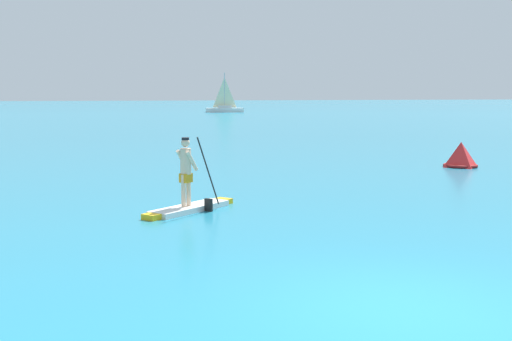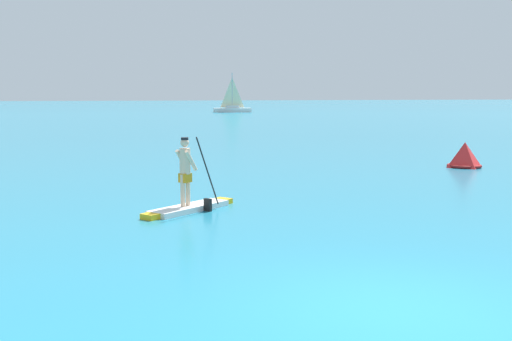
% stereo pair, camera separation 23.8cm
% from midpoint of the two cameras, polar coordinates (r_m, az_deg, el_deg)
% --- Properties ---
extents(ground, '(440.00, 440.00, 0.00)m').
position_cam_midpoint_polar(ground, '(9.06, 13.02, -11.74)').
color(ground, teal).
extents(paddleboarder_mid_center, '(2.51, 2.19, 1.84)m').
position_cam_midpoint_polar(paddleboarder_mid_center, '(15.77, -5.53, -2.23)').
color(paddleboarder_mid_center, white).
rests_on(paddleboarder_mid_center, ground).
extents(race_marker_buoy, '(1.30, 1.30, 0.97)m').
position_cam_midpoint_polar(race_marker_buoy, '(26.15, 18.14, 1.19)').
color(race_marker_buoy, red).
rests_on(race_marker_buoy, ground).
extents(sailboat_right_horizon, '(5.55, 2.14, 5.67)m').
position_cam_midpoint_polar(sailboat_right_horizon, '(94.39, -2.03, 5.58)').
color(sailboat_right_horizon, white).
rests_on(sailboat_right_horizon, ground).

